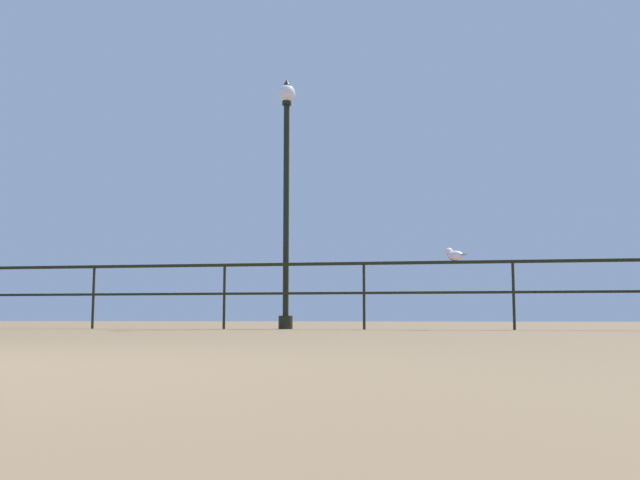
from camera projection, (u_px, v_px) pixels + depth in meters
name	position (u px, v px, depth m)	size (l,w,h in m)	color
pier_railing	(293.00, 280.00, 11.55)	(20.99, 0.05, 1.08)	black
lamppost_center	(286.00, 182.00, 12.01)	(0.30, 0.30, 4.28)	black
seagull_on_rail	(454.00, 255.00, 11.17)	(0.37, 0.35, 0.21)	white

